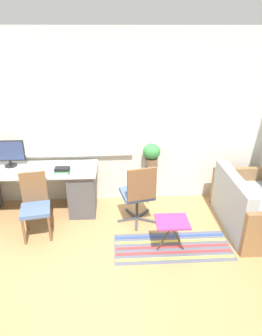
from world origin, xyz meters
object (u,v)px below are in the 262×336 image
object	(u,v)px
couch_loveseat	(249,209)
keyboard	(5,172)
mouse	(26,171)
book_stack	(62,170)
monitor	(9,153)
plant_stand	(151,171)
desk_chair_wooden	(35,204)
office_chair_swivel	(139,193)
potted_plant	(152,153)
folding_stool	(172,224)

from	to	relation	value
couch_loveseat	keyboard	bearing A→B (deg)	82.90
mouse	book_stack	xyz separation A→B (m)	(0.55, -0.08, 0.03)
monitor	plant_stand	world-z (taller)	monitor
desk_chair_wooden	couch_loveseat	distance (m)	3.04
office_chair_swivel	potted_plant	bearing A→B (deg)	-124.41
potted_plant	mouse	bearing A→B (deg)	-170.19
office_chair_swivel	plant_stand	xyz separation A→B (m)	(0.25, 0.61, 0.05)
desk_chair_wooden	potted_plant	bearing A→B (deg)	15.11
monitor	office_chair_swivel	distance (m)	2.04
monitor	office_chair_swivel	xyz separation A→B (m)	(1.92, -0.51, -0.47)
mouse	office_chair_swivel	world-z (taller)	office_chair_swivel
mouse	plant_stand	xyz separation A→B (m)	(1.89, 0.33, -0.21)
keyboard	potted_plant	xyz separation A→B (m)	(2.18, 0.34, 0.10)
desk_chair_wooden	office_chair_swivel	size ratio (longest dim) A/B	0.94
desk_chair_wooden	office_chair_swivel	distance (m)	1.45
monitor	desk_chair_wooden	bearing A→B (deg)	-54.80
book_stack	plant_stand	distance (m)	1.43
plant_stand	mouse	bearing A→B (deg)	-170.19
office_chair_swivel	plant_stand	distance (m)	0.66
couch_loveseat	potted_plant	world-z (taller)	potted_plant
book_stack	keyboard	bearing A→B (deg)	175.17
plant_stand	keyboard	bearing A→B (deg)	-171.09
book_stack	couch_loveseat	size ratio (longest dim) A/B	0.16
couch_loveseat	potted_plant	distance (m)	1.66
keyboard	folding_stool	bearing A→B (deg)	-21.83
keyboard	book_stack	world-z (taller)	book_stack
keyboard	plant_stand	xyz separation A→B (m)	(2.18, 0.34, -0.20)
office_chair_swivel	couch_loveseat	world-z (taller)	office_chair_swivel
office_chair_swivel	plant_stand	world-z (taller)	office_chair_swivel
potted_plant	couch_loveseat	bearing A→B (deg)	-30.07
potted_plant	desk_chair_wooden	bearing A→B (deg)	-155.04
mouse	potted_plant	distance (m)	1.92
mouse	plant_stand	bearing A→B (deg)	9.81
monitor	potted_plant	world-z (taller)	monitor
couch_loveseat	folding_stool	xyz separation A→B (m)	(-1.23, -0.48, 0.13)
monitor	mouse	world-z (taller)	monitor
plant_stand	potted_plant	bearing A→B (deg)	45.00
monitor	desk_chair_wooden	world-z (taller)	monitor
monitor	plant_stand	bearing A→B (deg)	2.63
plant_stand	folding_stool	xyz separation A→B (m)	(0.12, -1.26, -0.14)
keyboard	potted_plant	world-z (taller)	potted_plant
monitor	office_chair_swivel	bearing A→B (deg)	-14.90
keyboard	potted_plant	size ratio (longest dim) A/B	1.13
mouse	couch_loveseat	size ratio (longest dim) A/B	0.04
monitor	book_stack	xyz separation A→B (m)	(0.83, -0.31, -0.17)
monitor	folding_stool	xyz separation A→B (m)	(2.29, -1.16, -0.55)
couch_loveseat	potted_plant	size ratio (longest dim) A/B	3.82
mouse	office_chair_swivel	size ratio (longest dim) A/B	0.06
monitor	book_stack	bearing A→B (deg)	-20.66
book_stack	folding_stool	distance (m)	1.74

